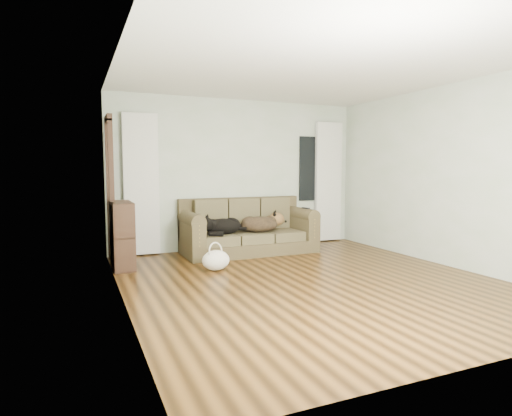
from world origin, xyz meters
name	(u,v)px	position (x,y,z in m)	size (l,w,h in m)	color
floor	(310,281)	(0.00, 0.00, 0.00)	(5.00, 5.00, 0.00)	black
ceiling	(313,69)	(0.00, 0.00, 2.60)	(5.00, 5.00, 0.00)	white
wall_back	(239,174)	(0.00, 2.50, 1.30)	(4.50, 0.04, 2.60)	silver
wall_left	(121,179)	(-2.25, 0.00, 1.30)	(0.04, 5.00, 2.60)	silver
wall_right	(447,176)	(2.25, 0.00, 1.30)	(0.04, 5.00, 2.60)	silver
curtain_left	(141,184)	(-1.70, 2.42, 1.15)	(0.55, 0.08, 2.25)	silver
curtain_right	(328,182)	(1.80, 2.42, 1.15)	(0.55, 0.08, 2.25)	silver
window_pane	(311,169)	(1.45, 2.47, 1.40)	(0.50, 0.03, 1.20)	black
door_casing	(110,193)	(-2.20, 2.05, 1.05)	(0.07, 0.60, 2.10)	black
sofa	(249,226)	(-0.02, 1.97, 0.45)	(2.19, 0.95, 0.90)	#4A4422
dog_black_lab	(221,226)	(-0.53, 1.93, 0.48)	(0.61, 0.42, 0.26)	black
dog_shepherd	(261,223)	(0.17, 1.91, 0.49)	(0.65, 0.46, 0.29)	black
tv_remote	(306,208)	(0.95, 1.78, 0.73)	(0.05, 0.17, 0.02)	black
tote_bag	(216,259)	(-0.93, 0.98, 0.16)	(0.39, 0.30, 0.28)	silver
bookshelf	(122,233)	(-2.09, 1.67, 0.50)	(0.28, 0.75, 0.94)	black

